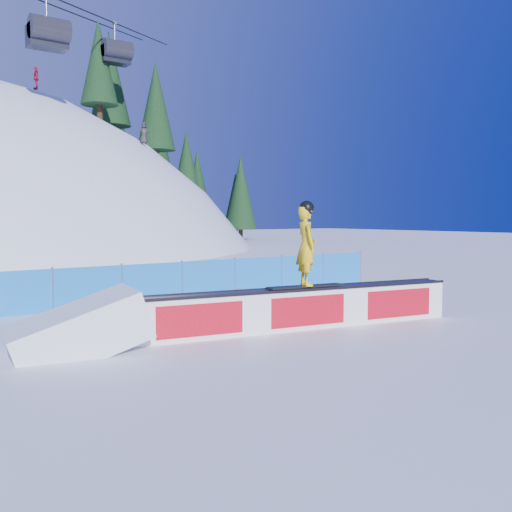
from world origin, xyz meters
TOP-DOWN VIEW (x-y plane):
  - ground at (0.00, 0.00)m, footprint 160.00×160.00m
  - treeline at (22.32, 39.32)m, footprint 23.03×10.52m
  - safety_fence at (0.00, 4.50)m, footprint 22.05×0.05m
  - rail_box at (3.06, -1.25)m, footprint 8.09×2.00m
  - snow_ramp at (-1.93, -0.35)m, footprint 2.92×2.11m
  - snowboarder at (3.14, -1.27)m, footprint 1.96×0.80m

SIDE VIEW (x-z plane):
  - ground at x=0.00m, z-range 0.00..0.00m
  - snow_ramp at x=-1.93m, z-range -0.83..0.83m
  - rail_box at x=3.06m, z-range -0.01..0.97m
  - safety_fence at x=0.00m, z-range -0.05..1.25m
  - snowboarder at x=3.14m, z-range 0.96..2.97m
  - treeline at x=22.32m, z-range -0.70..21.02m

